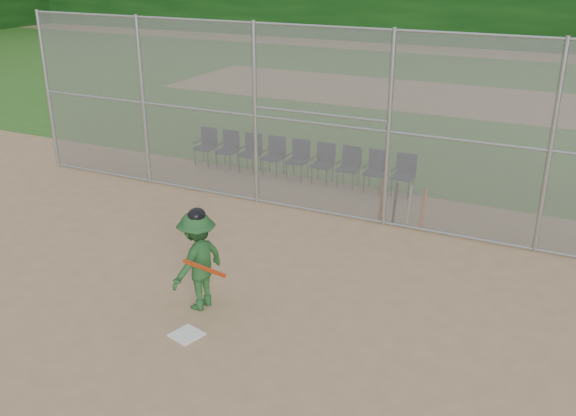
% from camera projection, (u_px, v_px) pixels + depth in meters
% --- Properties ---
extents(ground, '(100.00, 100.00, 0.00)m').
position_uv_depth(ground, '(216.00, 331.00, 9.63)').
color(ground, tan).
rests_on(ground, ground).
extents(grass_strip, '(100.00, 100.00, 0.00)m').
position_uv_depth(grass_strip, '(463.00, 100.00, 24.67)').
color(grass_strip, '#2D611D').
rests_on(grass_strip, ground).
extents(dirt_patch_far, '(24.00, 24.00, 0.00)m').
position_uv_depth(dirt_patch_far, '(463.00, 100.00, 24.67)').
color(dirt_patch_far, tan).
rests_on(dirt_patch_far, ground).
extents(backstop_fence, '(16.09, 0.09, 4.00)m').
position_uv_depth(backstop_fence, '(341.00, 123.00, 13.04)').
color(backstop_fence, gray).
rests_on(backstop_fence, ground).
extents(home_plate, '(0.51, 0.51, 0.02)m').
position_uv_depth(home_plate, '(187.00, 335.00, 9.54)').
color(home_plate, white).
rests_on(home_plate, ground).
extents(batter_at_plate, '(0.95, 1.32, 1.71)m').
position_uv_depth(batter_at_plate, '(198.00, 260.00, 10.02)').
color(batter_at_plate, '#205024').
rests_on(batter_at_plate, ground).
extents(spare_bats, '(0.96, 0.31, 0.84)m').
position_uv_depth(spare_bats, '(402.00, 205.00, 13.32)').
color(spare_bats, '#D84C14').
rests_on(spare_bats, ground).
extents(chair_0, '(0.54, 0.52, 0.96)m').
position_uv_depth(chair_0, '(205.00, 147.00, 17.03)').
color(chair_0, '#0D1633').
rests_on(chair_0, ground).
extents(chair_1, '(0.54, 0.52, 0.96)m').
position_uv_depth(chair_1, '(227.00, 150.00, 16.75)').
color(chair_1, '#0D1633').
rests_on(chair_1, ground).
extents(chair_2, '(0.54, 0.52, 0.96)m').
position_uv_depth(chair_2, '(250.00, 153.00, 16.48)').
color(chair_2, '#0D1633').
rests_on(chair_2, ground).
extents(chair_3, '(0.54, 0.52, 0.96)m').
position_uv_depth(chair_3, '(273.00, 157.00, 16.21)').
color(chair_3, '#0D1633').
rests_on(chair_3, ground).
extents(chair_4, '(0.54, 0.52, 0.96)m').
position_uv_depth(chair_4, '(297.00, 160.00, 15.93)').
color(chair_4, '#0D1633').
rests_on(chair_4, ground).
extents(chair_5, '(0.54, 0.52, 0.96)m').
position_uv_depth(chair_5, '(322.00, 164.00, 15.66)').
color(chair_5, '#0D1633').
rests_on(chair_5, ground).
extents(chair_6, '(0.54, 0.52, 0.96)m').
position_uv_depth(chair_6, '(348.00, 168.00, 15.38)').
color(chair_6, '#0D1633').
rests_on(chair_6, ground).
extents(chair_7, '(0.54, 0.52, 0.96)m').
position_uv_depth(chair_7, '(375.00, 172.00, 15.11)').
color(chair_7, '#0D1633').
rests_on(chair_7, ground).
extents(chair_8, '(0.54, 0.52, 0.96)m').
position_uv_depth(chair_8, '(403.00, 176.00, 14.84)').
color(chair_8, '#0D1633').
rests_on(chair_8, ground).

